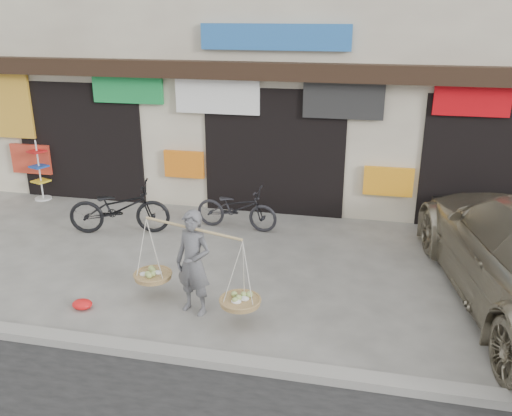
% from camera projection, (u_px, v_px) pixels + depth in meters
% --- Properties ---
extents(ground, '(70.00, 70.00, 0.00)m').
position_uv_depth(ground, '(233.00, 287.00, 8.73)').
color(ground, gray).
rests_on(ground, ground).
extents(kerb, '(70.00, 0.25, 0.12)m').
position_uv_depth(kerb, '(193.00, 357.00, 6.88)').
color(kerb, gray).
rests_on(kerb, ground).
extents(shophouse_block, '(14.00, 6.32, 7.00)m').
position_uv_depth(shophouse_block, '(297.00, 42.00, 13.42)').
color(shophouse_block, beige).
rests_on(shophouse_block, ground).
extents(street_vendor, '(2.05, 1.03, 1.58)m').
position_uv_depth(street_vendor, '(194.00, 267.00, 7.79)').
color(street_vendor, slate).
rests_on(street_vendor, ground).
extents(bike_0, '(2.09, 1.15, 1.04)m').
position_uv_depth(bike_0, '(119.00, 208.00, 10.70)').
color(bike_0, black).
rests_on(bike_0, ground).
extents(bike_2, '(1.73, 0.73, 0.89)m').
position_uv_depth(bike_2, '(237.00, 208.00, 10.92)').
color(bike_2, '#252529').
rests_on(bike_2, ground).
extents(display_rack, '(0.43, 0.43, 1.42)m').
position_uv_depth(display_rack, '(40.00, 176.00, 12.58)').
color(display_rack, silver).
rests_on(display_rack, ground).
extents(red_bag, '(0.31, 0.25, 0.14)m').
position_uv_depth(red_bag, '(82.00, 304.00, 8.08)').
color(red_bag, red).
rests_on(red_bag, ground).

